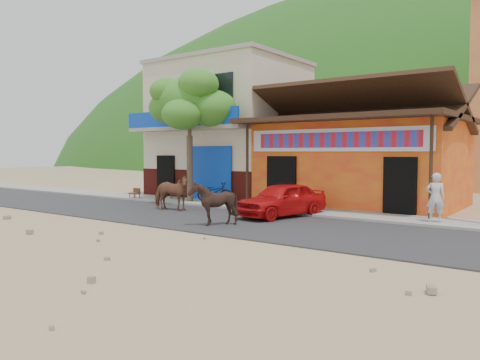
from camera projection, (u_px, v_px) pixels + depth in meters
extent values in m
plane|color=#9E825B|center=(173.00, 231.00, 14.12)|extent=(120.00, 120.00, 0.00)
cube|color=#28282B|center=(224.00, 220.00, 16.14)|extent=(60.00, 5.00, 0.04)
cube|color=gray|center=(278.00, 209.00, 18.95)|extent=(60.00, 2.00, 0.12)
cube|color=orange|center=(363.00, 165.00, 20.90)|extent=(8.00, 6.00, 3.60)
cube|color=beige|center=(230.00, 131.00, 25.21)|extent=(7.00, 6.00, 7.00)
imported|color=brown|center=(171.00, 192.00, 18.69)|extent=(1.85, 1.17, 1.45)
imported|color=black|center=(213.00, 203.00, 14.85)|extent=(1.53, 1.42, 1.41)
imported|color=red|center=(282.00, 199.00, 16.89)|extent=(2.29, 3.89, 1.24)
imported|color=black|center=(214.00, 192.00, 21.32)|extent=(1.77, 1.08, 0.88)
imported|color=silver|center=(435.00, 197.00, 15.04)|extent=(0.67, 0.55, 1.59)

